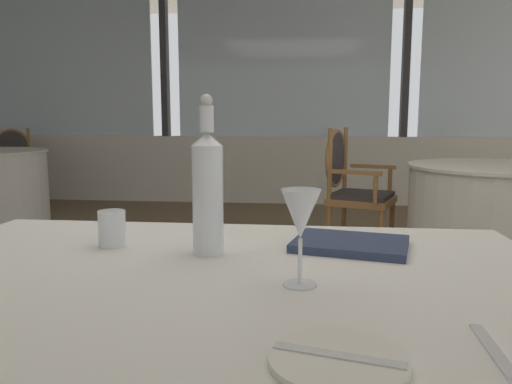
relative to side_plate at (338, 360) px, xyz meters
name	(u,v)px	position (x,y,z in m)	size (l,w,h in m)	color
ground_plane	(228,369)	(-0.37, 1.36, -0.76)	(14.85, 14.85, 0.00)	#756047
window_wall_far	(282,112)	(-0.37, 5.65, 0.39)	(9.54, 0.14, 2.90)	silver
side_plate	(338,360)	(0.00, 0.00, 0.00)	(0.18, 0.18, 0.01)	silver
butter_knife	(338,356)	(0.00, 0.00, 0.01)	(0.17, 0.02, 0.00)	silver
dinner_fork	(496,354)	(0.21, 0.04, 0.00)	(0.19, 0.02, 0.00)	silver
water_bottle	(208,190)	(-0.27, 0.51, 0.15)	(0.07, 0.07, 0.37)	white
wine_glass	(301,217)	(-0.05, 0.30, 0.13)	(0.08, 0.08, 0.19)	white
water_tumbler	(112,228)	(-0.53, 0.55, 0.04)	(0.07, 0.07, 0.09)	white
menu_book	(350,244)	(0.06, 0.59, 0.01)	(0.27, 0.20, 0.02)	#2D3856
dining_chair_0_1	(10,161)	(-3.65, 5.05, -0.20)	(0.62, 0.57, 0.96)	olive
background_table_1	(496,219)	(1.27, 2.92, -0.38)	(1.22, 1.22, 0.76)	silver
dining_chair_1_0	(350,182)	(0.29, 3.28, -0.18)	(0.59, 0.63, 1.00)	olive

